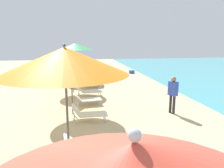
# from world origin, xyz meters

# --- Properties ---
(umbrella_fourth) EXTENTS (2.55, 2.55, 2.92)m
(umbrella_fourth) POSITION_xyz_m (-1.27, 11.37, 2.59)
(umbrella_fourth) COLOR #4C4C51
(umbrella_fourth) RESTS_ON ground
(lounger_fourth_shoreside) EXTENTS (1.40, 0.77, 0.52)m
(lounger_fourth_shoreside) POSITION_xyz_m (-0.78, 12.35, 0.26)
(lounger_fourth_shoreside) COLOR white
(lounger_fourth_shoreside) RESTS_ON ground
(umbrella_fifth) EXTENTS (2.50, 2.50, 2.54)m
(umbrella_fifth) POSITION_xyz_m (-1.24, 15.57, 2.23)
(umbrella_fifth) COLOR #4C4C51
(umbrella_fifth) RESTS_ON ground
(lounger_fifth_shoreside) EXTENTS (1.30, 0.72, 0.58)m
(lounger_fifth_shoreside) POSITION_xyz_m (-0.58, 16.71, 0.30)
(lounger_fifth_shoreside) COLOR white
(lounger_fifth_shoreside) RESTS_ON ground
(lounger_fifth_inland) EXTENTS (1.31, 0.59, 0.65)m
(lounger_fifth_inland) POSITION_xyz_m (-0.65, 14.66, 0.31)
(lounger_fifth_inland) COLOR white
(lounger_fifth_inland) RESTS_ON ground
(umbrella_sixth) EXTENTS (2.37, 2.37, 2.49)m
(umbrella_sixth) POSITION_xyz_m (-1.23, 19.34, 2.18)
(umbrella_sixth) COLOR olive
(umbrella_sixth) RESTS_ON ground
(lounger_sixth_shoreside) EXTENTS (1.49, 0.88, 0.50)m
(lounger_sixth_shoreside) POSITION_xyz_m (-0.13, 20.33, 0.28)
(lounger_sixth_shoreside) COLOR white
(lounger_sixth_shoreside) RESTS_ON ground
(lounger_sixth_inland) EXTENTS (1.41, 0.74, 0.56)m
(lounger_sixth_inland) POSITION_xyz_m (-0.41, 18.20, 0.31)
(lounger_sixth_inland) COLOR white
(lounger_sixth_inland) RESTS_ON ground
(umbrella_farthest) EXTENTS (2.42, 2.42, 2.85)m
(umbrella_farthest) POSITION_xyz_m (-1.01, 22.94, 2.54)
(umbrella_farthest) COLOR silver
(umbrella_farthest) RESTS_ON ground
(lounger_farthest_shoreside) EXTENTS (1.52, 0.72, 0.56)m
(lounger_farthest_shoreside) POSITION_xyz_m (-0.37, 23.95, 0.25)
(lounger_farthest_shoreside) COLOR #D8593F
(lounger_farthest_shoreside) RESTS_ON ground
(lounger_farthest_inland) EXTENTS (1.46, 0.69, 0.64)m
(lounger_farthest_inland) POSITION_xyz_m (0.02, 21.74, 0.29)
(lounger_farthest_inland) COLOR white
(lounger_farthest_inland) RESTS_ON ground
(person_walking_near) EXTENTS (0.37, 0.42, 1.54)m
(person_walking_near) POSITION_xyz_m (2.84, 14.95, 0.93)
(person_walking_near) COLOR #262628
(person_walking_near) RESTS_ON ground
(cooler_box) EXTENTS (0.49, 0.31, 0.34)m
(cooler_box) POSITION_xyz_m (4.01, 25.65, 0.17)
(cooler_box) COLOR #2659B2
(cooler_box) RESTS_ON ground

